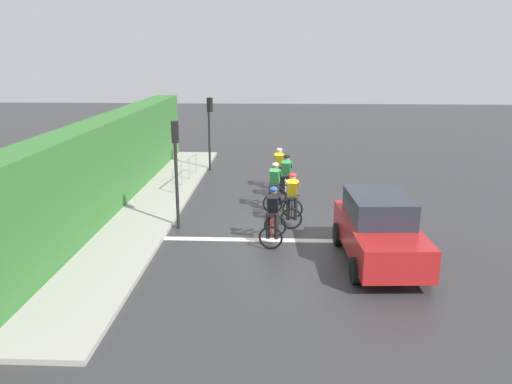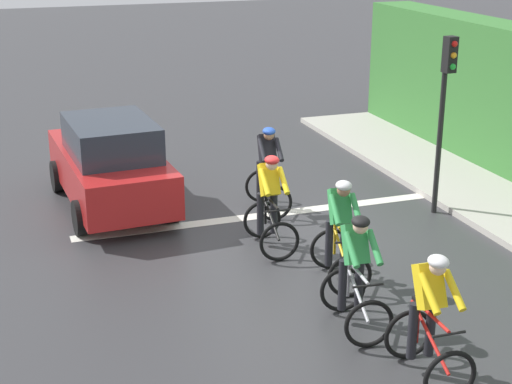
{
  "view_description": "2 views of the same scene",
  "coord_description": "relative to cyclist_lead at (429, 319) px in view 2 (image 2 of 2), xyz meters",
  "views": [
    {
      "loc": [
        -0.1,
        -15.34,
        5.32
      ],
      "look_at": [
        -0.83,
        0.76,
        0.91
      ],
      "focal_mm": 35.9,
      "sensor_mm": 36.0,
      "label": 1
    },
    {
      "loc": [
        4.56,
        11.74,
        5.3
      ],
      "look_at": [
        0.6,
        0.3,
        1.06
      ],
      "focal_mm": 54.99,
      "sensor_mm": 36.0,
      "label": 2
    }
  ],
  "objects": [
    {
      "name": "ground_plane",
      "position": [
        0.09,
        -4.59,
        -0.8
      ],
      "size": [
        80.0,
        80.0,
        0.0
      ],
      "primitive_type": "plane",
      "color": "#333335"
    },
    {
      "name": "cyclist_second",
      "position": [
        0.28,
        -1.42,
        0.0
      ],
      "size": [
        0.79,
        1.14,
        1.66
      ],
      "color": "black",
      "rests_on": "ground"
    },
    {
      "name": "cyclist_lead",
      "position": [
        0.0,
        0.0,
        0.0
      ],
      "size": [
        0.73,
        1.11,
        1.66
      ],
      "color": "black",
      "rests_on": "ground"
    },
    {
      "name": "cyclist_mid",
      "position": [
        -0.13,
        -2.8,
        0.0
      ],
      "size": [
        0.83,
        1.17,
        1.66
      ],
      "color": "black",
      "rests_on": "ground"
    },
    {
      "name": "cyclist_trailing",
      "position": [
        -0.15,
        -6.08,
        0.0
      ],
      "size": [
        0.8,
        1.15,
        1.66
      ],
      "color": "black",
      "rests_on": "ground"
    },
    {
      "name": "traffic_light_near_crossing",
      "position": [
        -3.12,
        -4.88,
        1.43
      ],
      "size": [
        0.21,
        0.31,
        3.34
      ],
      "color": "black",
      "rests_on": "ground"
    },
    {
      "name": "car_red",
      "position": [
        2.61,
        -7.27,
        0.08
      ],
      "size": [
        2.07,
        4.19,
        1.76
      ],
      "color": "#B21E1E",
      "rests_on": "ground"
    },
    {
      "name": "road_marking_stop_line",
      "position": [
        0.09,
        -5.84,
        -0.79
      ],
      "size": [
        7.0,
        0.3,
        0.01
      ],
      "primitive_type": "cube",
      "color": "silver",
      "rests_on": "ground"
    },
    {
      "name": "cyclist_fourth",
      "position": [
        0.43,
        -4.35,
        0.0
      ],
      "size": [
        0.74,
        1.12,
        1.66
      ],
      "color": "black",
      "rests_on": "ground"
    }
  ]
}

